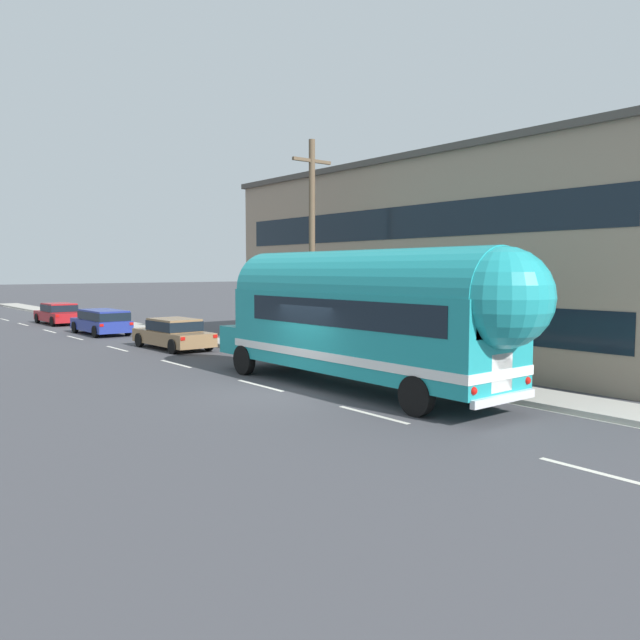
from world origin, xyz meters
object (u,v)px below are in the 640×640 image
at_px(car_lead, 174,332).
at_px(painted_bus, 369,313).
at_px(car_third, 59,313).
at_px(car_second, 102,320).
at_px(utility_pole, 312,247).

bearing_deg(car_lead, painted_bus, -90.41).
bearing_deg(car_third, car_lead, -89.76).
height_order(car_second, car_third, same).
bearing_deg(car_third, utility_pole, -83.54).
xyz_separation_m(painted_bus, car_second, (-0.16, 21.05, -1.50)).
relative_size(utility_pole, car_third, 1.79).
relative_size(painted_bus, car_lead, 2.61).
height_order(utility_pole, car_third, utility_pole).
height_order(car_lead, car_second, same).
distance_m(utility_pole, car_second, 15.69).
distance_m(painted_bus, car_third, 29.51).
height_order(painted_bus, car_lead, painted_bus).
height_order(painted_bus, car_second, painted_bus).
xyz_separation_m(utility_pole, car_second, (-2.84, 15.00, -3.63)).
bearing_deg(car_second, car_third, 88.74).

